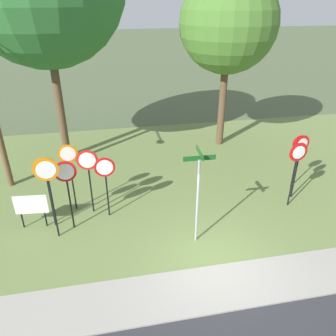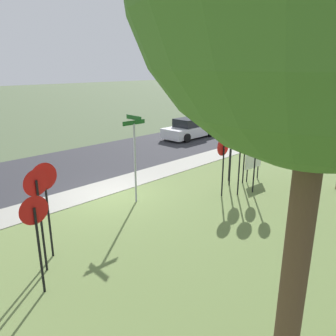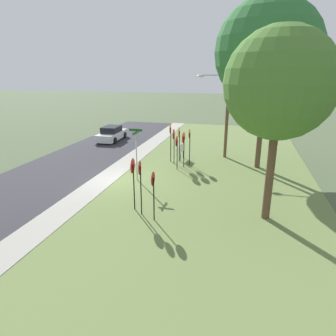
% 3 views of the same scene
% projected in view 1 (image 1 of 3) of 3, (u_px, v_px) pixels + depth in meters
% --- Properties ---
extents(ground_plane, '(160.00, 160.00, 0.00)m').
position_uv_depth(ground_plane, '(216.00, 266.00, 9.77)').
color(ground_plane, '#4C5B3D').
extents(sidewalk_strip, '(44.00, 1.60, 0.06)m').
position_uv_depth(sidewalk_strip, '(226.00, 286.00, 9.06)').
color(sidewalk_strip, '#99968C').
rests_on(sidewalk_strip, ground_plane).
extents(grass_median, '(44.00, 12.00, 0.04)m').
position_uv_depth(grass_median, '(174.00, 172.00, 14.98)').
color(grass_median, olive).
rests_on(grass_median, ground_plane).
extents(stop_sign_near_left, '(0.71, 0.09, 2.33)m').
position_uv_depth(stop_sign_near_left, '(105.00, 175.00, 11.19)').
color(stop_sign_near_left, black).
rests_on(stop_sign_near_left, grass_median).
extents(stop_sign_near_right, '(0.67, 0.10, 2.62)m').
position_uv_depth(stop_sign_near_right, '(70.00, 164.00, 11.46)').
color(stop_sign_near_right, black).
rests_on(stop_sign_near_right, grass_median).
extents(stop_sign_far_left, '(0.75, 0.12, 2.63)m').
position_uv_depth(stop_sign_far_left, '(46.00, 177.00, 10.55)').
color(stop_sign_far_left, black).
rests_on(stop_sign_far_left, grass_median).
extents(stop_sign_far_center, '(0.72, 0.10, 2.56)m').
position_uv_depth(stop_sign_far_center, '(67.00, 181.00, 10.47)').
color(stop_sign_far_center, black).
rests_on(stop_sign_far_center, grass_median).
extents(stop_sign_far_right, '(0.74, 0.12, 2.87)m').
position_uv_depth(stop_sign_far_right, '(48.00, 181.00, 9.96)').
color(stop_sign_far_right, black).
rests_on(stop_sign_far_right, grass_median).
extents(stop_sign_center_tall, '(0.73, 0.11, 2.50)m').
position_uv_depth(stop_sign_center_tall, '(88.00, 168.00, 11.34)').
color(stop_sign_center_tall, black).
rests_on(stop_sign_center_tall, grass_median).
extents(yield_sign_near_left, '(0.64, 0.10, 2.30)m').
position_uv_depth(yield_sign_near_left, '(299.00, 150.00, 13.00)').
color(yield_sign_near_left, black).
rests_on(yield_sign_near_left, grass_median).
extents(yield_sign_near_right, '(0.65, 0.12, 2.62)m').
position_uv_depth(yield_sign_near_right, '(300.00, 153.00, 12.17)').
color(yield_sign_near_right, black).
rests_on(yield_sign_near_right, grass_median).
extents(yield_sign_far_left, '(0.72, 0.11, 2.58)m').
position_uv_depth(yield_sign_far_left, '(297.00, 160.00, 11.66)').
color(yield_sign_far_left, black).
rests_on(yield_sign_far_left, grass_median).
extents(street_name_post, '(0.96, 0.82, 3.22)m').
position_uv_depth(street_name_post, '(198.00, 190.00, 9.89)').
color(street_name_post, '#9EA0A8').
rests_on(street_name_post, grass_median).
extents(notice_board, '(1.10, 0.13, 1.25)m').
position_uv_depth(notice_board, '(31.00, 206.00, 11.02)').
color(notice_board, black).
rests_on(notice_board, grass_median).
extents(oak_tree_right, '(4.55, 4.55, 8.25)m').
position_uv_depth(oak_tree_right, '(228.00, 24.00, 15.08)').
color(oak_tree_right, brown).
rests_on(oak_tree_right, grass_median).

